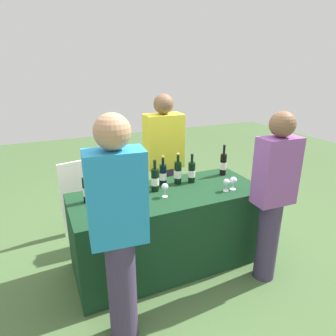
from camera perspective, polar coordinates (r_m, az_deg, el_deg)
ground_plane at (r=3.26m, az=-0.00°, el=-17.49°), size 12.00×12.00×0.00m
tasting_table at (r=3.04m, az=-0.00°, el=-11.53°), size 1.85×0.76×0.79m
wine_bottle_0 at (r=2.72m, az=-15.41°, el=-4.06°), size 0.07×0.07×0.33m
wine_bottle_1 at (r=2.88m, az=-6.84°, el=-2.20°), size 0.08×0.08×0.31m
wine_bottle_2 at (r=2.85m, az=-2.52°, el=-2.27°), size 0.07×0.07×0.31m
wine_bottle_3 at (r=2.99m, az=-0.97°, el=-1.30°), size 0.07×0.07×0.31m
wine_bottle_4 at (r=3.02m, az=1.91°, el=-0.88°), size 0.08×0.08×0.33m
wine_bottle_5 at (r=3.07m, az=4.58°, el=-0.78°), size 0.07×0.07×0.31m
wine_bottle_6 at (r=3.32m, az=10.58°, el=0.73°), size 0.07×0.07×0.34m
wine_glass_0 at (r=2.55m, az=-11.23°, el=-5.85°), size 0.07×0.07×0.14m
wine_glass_1 at (r=2.54m, az=-9.40°, el=-5.67°), size 0.08×0.08×0.15m
wine_glass_2 at (r=2.73m, az=-0.61°, el=-3.73°), size 0.07×0.07×0.13m
wine_glass_3 at (r=2.91m, az=11.18°, el=-2.78°), size 0.06×0.06×0.13m
wine_glass_4 at (r=2.96m, az=12.48°, el=-2.40°), size 0.07×0.07×0.13m
server_pouring at (r=3.45m, az=-0.81°, el=1.37°), size 0.43×0.24×1.65m
guest_0 at (r=2.03m, az=-9.54°, el=-11.28°), size 0.39×0.24×1.69m
guest_1 at (r=2.78m, az=19.64°, el=-4.64°), size 0.37×0.21×1.60m
menu_board at (r=3.69m, az=-16.56°, el=-5.45°), size 0.45×0.12×0.91m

